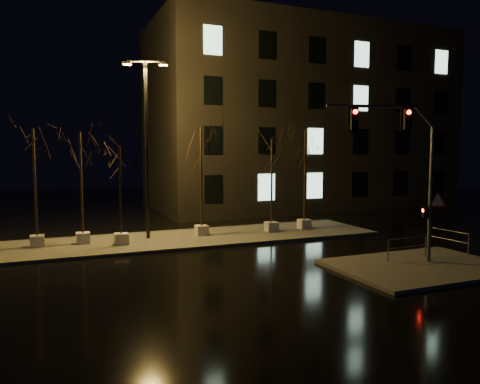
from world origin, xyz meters
name	(u,v)px	position (x,y,z in m)	size (l,w,h in m)	color
ground	(219,266)	(0.00, 0.00, 0.00)	(90.00, 90.00, 0.00)	black
median	(180,239)	(0.00, 6.00, 0.07)	(22.00, 5.00, 0.15)	#403E39
sidewalk_corner	(420,267)	(7.50, -3.50, 0.07)	(7.00, 5.00, 0.15)	#403E39
building	(299,120)	(14.00, 18.00, 7.50)	(25.00, 12.00, 15.00)	black
tree_0	(34,155)	(-7.02, 6.48, 4.60)	(1.80, 1.80, 5.87)	beige
tree_1	(81,157)	(-4.90, 6.47, 4.49)	(1.80, 1.80, 5.73)	beige
tree_2	(120,168)	(-3.16, 5.48, 3.97)	(1.80, 1.80, 5.03)	beige
tree_3	(201,151)	(1.31, 6.34, 4.76)	(1.80, 1.80, 6.07)	beige
tree_4	(272,160)	(5.40, 5.95, 4.29)	(1.80, 1.80, 5.45)	beige
tree_5	(305,153)	(7.64, 6.06, 4.69)	(1.80, 1.80, 5.99)	beige
traffic_signal_mast	(408,160)	(7.24, -2.87, 4.42)	(5.14, 1.53, 6.50)	#575A5F
streetlight_main	(146,137)	(-1.60, 6.58, 5.51)	(2.28, 0.94, 9.28)	black
guard_rail_a	(407,245)	(7.71, -2.48, 0.77)	(2.19, 0.16, 0.95)	#575A5F
guard_rail_b	(449,238)	(10.50, -2.08, 0.80)	(0.23, 2.12, 1.01)	#575A5F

